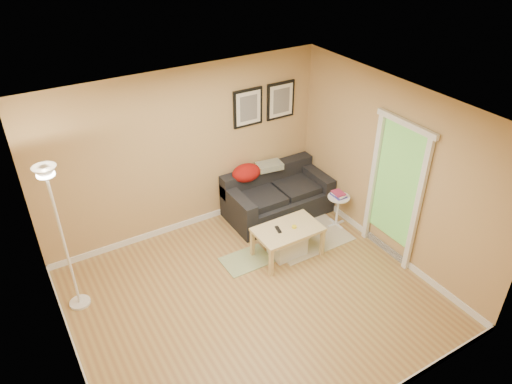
# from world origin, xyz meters

# --- Properties ---
(floor) EXTENTS (4.50, 4.50, 0.00)m
(floor) POSITION_xyz_m (0.00, 0.00, 0.00)
(floor) COLOR #A88548
(floor) RESTS_ON ground
(ceiling) EXTENTS (4.50, 4.50, 0.00)m
(ceiling) POSITION_xyz_m (0.00, 0.00, 2.60)
(ceiling) COLOR white
(ceiling) RESTS_ON wall_back
(wall_back) EXTENTS (4.50, 0.00, 4.50)m
(wall_back) POSITION_xyz_m (0.00, 2.00, 1.30)
(wall_back) COLOR tan
(wall_back) RESTS_ON ground
(wall_front) EXTENTS (4.50, 0.00, 4.50)m
(wall_front) POSITION_xyz_m (0.00, -2.00, 1.30)
(wall_front) COLOR tan
(wall_front) RESTS_ON ground
(wall_left) EXTENTS (0.00, 4.00, 4.00)m
(wall_left) POSITION_xyz_m (-2.25, 0.00, 1.30)
(wall_left) COLOR tan
(wall_left) RESTS_ON ground
(wall_right) EXTENTS (0.00, 4.00, 4.00)m
(wall_right) POSITION_xyz_m (2.25, 0.00, 1.30)
(wall_right) COLOR tan
(wall_right) RESTS_ON ground
(baseboard_back) EXTENTS (4.50, 0.02, 0.10)m
(baseboard_back) POSITION_xyz_m (0.00, 1.99, 0.05)
(baseboard_back) COLOR white
(baseboard_back) RESTS_ON ground
(baseboard_left) EXTENTS (0.02, 4.00, 0.10)m
(baseboard_left) POSITION_xyz_m (-2.24, 0.00, 0.05)
(baseboard_left) COLOR white
(baseboard_left) RESTS_ON ground
(baseboard_right) EXTENTS (0.02, 4.00, 0.10)m
(baseboard_right) POSITION_xyz_m (2.24, 0.00, 0.05)
(baseboard_right) COLOR white
(baseboard_right) RESTS_ON ground
(sofa) EXTENTS (1.70, 0.90, 0.75)m
(sofa) POSITION_xyz_m (1.38, 1.53, 0.38)
(sofa) COLOR black
(sofa) RESTS_ON ground
(red_throw) EXTENTS (0.48, 0.36, 0.28)m
(red_throw) POSITION_xyz_m (0.95, 1.81, 0.77)
(red_throw) COLOR #9E150E
(red_throw) RESTS_ON sofa
(plaid_throw) EXTENTS (0.45, 0.32, 0.10)m
(plaid_throw) POSITION_xyz_m (1.38, 1.80, 0.78)
(plaid_throw) COLOR #CAC675
(plaid_throw) RESTS_ON sofa
(framed_print_left) EXTENTS (0.50, 0.04, 0.60)m
(framed_print_left) POSITION_xyz_m (1.08, 1.98, 1.80)
(framed_print_left) COLOR black
(framed_print_left) RESTS_ON wall_back
(framed_print_right) EXTENTS (0.50, 0.04, 0.60)m
(framed_print_right) POSITION_xyz_m (1.68, 1.98, 1.80)
(framed_print_right) COLOR black
(framed_print_right) RESTS_ON wall_back
(area_rug) EXTENTS (1.25, 0.85, 0.01)m
(area_rug) POSITION_xyz_m (1.42, 0.71, 0.01)
(area_rug) COLOR beige
(area_rug) RESTS_ON ground
(green_runner) EXTENTS (0.70, 0.50, 0.01)m
(green_runner) POSITION_xyz_m (0.31, 0.73, 0.01)
(green_runner) COLOR #668C4C
(green_runner) RESTS_ON ground
(coffee_table) EXTENTS (1.11, 0.89, 0.48)m
(coffee_table) POSITION_xyz_m (0.90, 0.54, 0.24)
(coffee_table) COLOR #DFC988
(coffee_table) RESTS_ON ground
(remote_control) EXTENTS (0.08, 0.17, 0.02)m
(remote_control) POSITION_xyz_m (0.76, 0.58, 0.49)
(remote_control) COLOR black
(remote_control) RESTS_ON coffee_table
(tape_roll) EXTENTS (0.07, 0.07, 0.03)m
(tape_roll) POSITION_xyz_m (0.99, 0.51, 0.50)
(tape_roll) COLOR yellow
(tape_roll) RESTS_ON coffee_table
(storage_bin) EXTENTS (0.52, 0.38, 0.32)m
(storage_bin) POSITION_xyz_m (0.92, 0.56, 0.16)
(storage_bin) COLOR white
(storage_bin) RESTS_ON ground
(side_table) EXTENTS (0.35, 0.35, 0.54)m
(side_table) POSITION_xyz_m (2.02, 0.76, 0.27)
(side_table) COLOR white
(side_table) RESTS_ON ground
(book_stack) EXTENTS (0.22, 0.26, 0.07)m
(book_stack) POSITION_xyz_m (2.03, 0.78, 0.57)
(book_stack) COLOR #3A35A0
(book_stack) RESTS_ON side_table
(floor_lamp) EXTENTS (0.27, 0.27, 2.07)m
(floor_lamp) POSITION_xyz_m (-2.00, 1.11, 0.98)
(floor_lamp) COLOR white
(floor_lamp) RESTS_ON ground
(doorway) EXTENTS (0.12, 1.01, 2.13)m
(doorway) POSITION_xyz_m (2.20, -0.15, 1.02)
(doorway) COLOR white
(doorway) RESTS_ON ground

